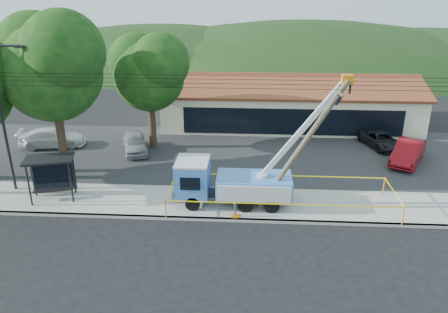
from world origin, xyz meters
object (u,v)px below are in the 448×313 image
car_silver (136,153)px  car_dark (379,148)px  bus_shelter (51,168)px  car_red (406,163)px  utility_truck (230,181)px  car_white (54,148)px  leaning_pole (305,141)px

car_silver → car_dark: bearing=-11.6°
bus_shelter → car_red: size_ratio=0.63×
utility_truck → bus_shelter: 10.51m
bus_shelter → car_red: (22.88, 7.03, -2.06)m
car_red → car_dark: (-1.08, 3.07, 0.00)m
utility_truck → car_white: utility_truck is taller
utility_truck → car_dark: (11.30, 10.18, -1.55)m
car_dark → car_white: bearing=165.2°
car_white → car_silver: bearing=-108.6°
car_silver → car_red: bearing=-20.7°
leaning_pole → car_silver: leaning_pole is taller
bus_shelter → car_silver: (2.88, 7.90, -2.06)m
car_dark → leaning_pole: bearing=-142.5°
bus_shelter → car_white: size_ratio=0.61×
leaning_pole → car_red: size_ratio=1.57×
leaning_pole → car_dark: bearing=55.5°
leaning_pole → car_dark: (7.26, 10.58, -4.24)m
utility_truck → car_red: 14.36m
car_red → car_dark: bearing=138.0°
leaning_pole → car_white: bearing=153.7°
bus_shelter → car_silver: size_ratio=0.72×
car_red → car_white: bearing=-154.7°
utility_truck → car_silver: utility_truck is taller
car_white → utility_truck: bearing=-133.8°
bus_shelter → car_silver: bearing=55.3°
utility_truck → car_red: (12.38, 7.11, -1.55)m
utility_truck → car_red: utility_truck is taller
car_red → leaning_pole: bearing=-109.3°
bus_shelter → utility_truck: bearing=-15.1°
car_silver → car_white: (-6.73, 0.71, 0.00)m
car_silver → car_red: (20.00, -0.87, 0.00)m
utility_truck → leaning_pole: size_ratio=1.25×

